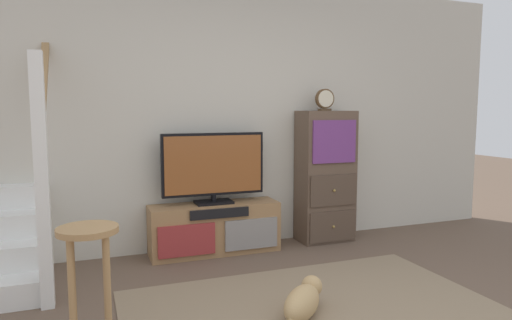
% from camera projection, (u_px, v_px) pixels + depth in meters
% --- Properties ---
extents(back_wall, '(6.40, 0.12, 2.70)m').
position_uv_depth(back_wall, '(235.00, 115.00, 4.70)').
color(back_wall, beige).
rests_on(back_wall, ground_plane).
extents(area_rug, '(2.60, 1.80, 0.01)m').
position_uv_depth(area_rug, '(319.00, 315.00, 3.12)').
color(area_rug, '#847056').
rests_on(area_rug, ground_plane).
extents(media_console, '(1.27, 0.38, 0.49)m').
position_uv_depth(media_console, '(215.00, 228.00, 4.47)').
color(media_console, '#997047').
rests_on(media_console, ground_plane).
extents(television, '(1.01, 0.22, 0.69)m').
position_uv_depth(television, '(213.00, 166.00, 4.43)').
color(television, black).
rests_on(television, media_console).
extents(side_cabinet, '(0.58, 0.38, 1.39)m').
position_uv_depth(side_cabinet, '(325.00, 177.00, 4.86)').
color(side_cabinet, brown).
rests_on(side_cabinet, ground_plane).
extents(desk_clock, '(0.20, 0.08, 0.23)m').
position_uv_depth(desk_clock, '(325.00, 100.00, 4.75)').
color(desk_clock, '#4C3823').
rests_on(desk_clock, side_cabinet).
extents(bar_stool_near, '(0.34, 0.34, 0.75)m').
position_uv_depth(bar_stool_near, '(89.00, 261.00, 2.58)').
color(bar_stool_near, '#A37A4C').
rests_on(bar_stool_near, ground_plane).
extents(dog, '(0.45, 0.45, 0.23)m').
position_uv_depth(dog, '(303.00, 301.00, 3.09)').
color(dog, tan).
rests_on(dog, ground_plane).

